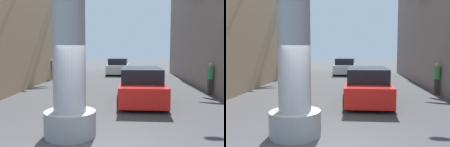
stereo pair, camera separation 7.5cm
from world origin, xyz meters
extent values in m
plane|color=#424244|center=(0.00, 10.00, 0.00)|extent=(86.87, 86.87, 0.00)
cylinder|color=gray|center=(-0.99, 1.26, 0.35)|extent=(1.43, 1.43, 0.70)
cylinder|color=black|center=(0.44, 7.86, 0.32)|extent=(0.24, 0.65, 0.64)
cylinder|color=black|center=(2.27, 7.81, 0.32)|extent=(0.24, 0.65, 0.64)
cylinder|color=black|center=(0.34, 4.39, 0.32)|extent=(0.24, 0.65, 0.64)
cylinder|color=black|center=(2.17, 4.34, 0.32)|extent=(0.24, 0.65, 0.64)
cube|color=red|center=(1.30, 6.10, 0.56)|extent=(2.06, 5.02, 0.80)
cube|color=black|center=(1.30, 6.10, 1.26)|extent=(1.85, 2.78, 0.60)
cylinder|color=black|center=(-0.89, 20.96, 0.32)|extent=(0.25, 0.65, 0.64)
cylinder|color=black|center=(0.93, 20.86, 0.32)|extent=(0.25, 0.65, 0.64)
cylinder|color=black|center=(-1.08, 17.61, 0.32)|extent=(0.25, 0.65, 0.64)
cylinder|color=black|center=(0.75, 17.51, 0.32)|extent=(0.25, 0.65, 0.64)
cube|color=silver|center=(-0.07, 19.24, 0.56)|extent=(2.18, 4.89, 0.80)
cube|color=black|center=(-0.07, 19.24, 1.26)|extent=(1.91, 2.73, 0.60)
cylinder|color=brown|center=(-6.11, 10.96, 4.30)|extent=(0.38, 0.36, 8.60)
cylinder|color=brown|center=(-5.52, 17.53, 4.37)|extent=(0.49, 0.46, 8.75)
cylinder|color=brown|center=(5.74, 11.59, 3.15)|extent=(0.46, 0.47, 6.30)
cylinder|color=#3F3833|center=(5.00, 7.97, 0.42)|extent=(0.14, 0.14, 0.83)
cylinder|color=#3F3833|center=(5.19, 8.05, 0.42)|extent=(0.14, 0.14, 0.83)
cylinder|color=#338C4C|center=(5.10, 8.01, 1.15)|extent=(0.45, 0.45, 0.63)
sphere|color=tan|center=(5.10, 8.01, 1.58)|extent=(0.22, 0.22, 0.22)
cylinder|color=#1E233F|center=(-5.42, 14.32, 0.40)|extent=(0.14, 0.14, 0.79)
cylinder|color=#1E233F|center=(-5.23, 14.36, 0.40)|extent=(0.14, 0.14, 0.79)
cylinder|color=#2659A5|center=(-5.32, 14.34, 1.11)|extent=(0.40, 0.40, 0.63)
sphere|color=tan|center=(-5.32, 14.34, 1.54)|extent=(0.22, 0.22, 0.22)
camera|label=1|loc=(0.50, -5.43, 2.38)|focal=40.00mm
camera|label=2|loc=(0.58, -5.43, 2.38)|focal=40.00mm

